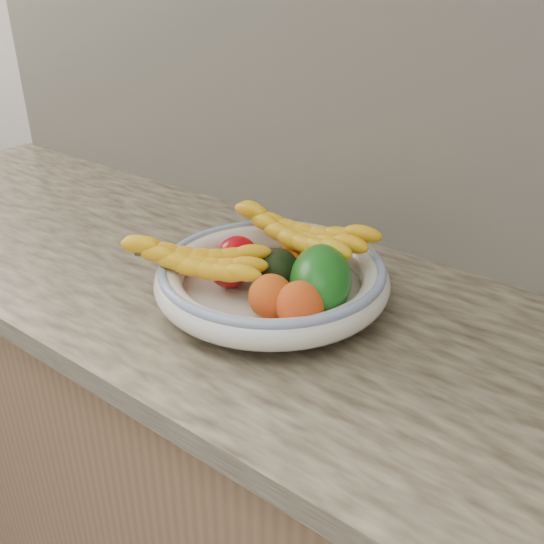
{
  "coord_description": "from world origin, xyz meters",
  "views": [
    {
      "loc": [
        0.54,
        0.96,
        1.42
      ],
      "look_at": [
        0.0,
        1.66,
        0.96
      ],
      "focal_mm": 40.0,
      "sensor_mm": 36.0,
      "label": 1
    }
  ],
  "objects_px": {
    "fruit_bowl": "(272,278)",
    "banana_bunch_front": "(194,264)",
    "green_mango": "(321,280)",
    "banana_bunch_back": "(298,238)"
  },
  "relations": [
    {
      "from": "banana_bunch_front",
      "to": "fruit_bowl",
      "type": "bearing_deg",
      "value": 16.68
    },
    {
      "from": "fruit_bowl",
      "to": "banana_bunch_front",
      "type": "relative_size",
      "value": 1.52
    },
    {
      "from": "fruit_bowl",
      "to": "green_mango",
      "type": "distance_m",
      "value": 0.1
    },
    {
      "from": "fruit_bowl",
      "to": "green_mango",
      "type": "bearing_deg",
      "value": 0.75
    },
    {
      "from": "green_mango",
      "to": "banana_bunch_front",
      "type": "xyz_separation_m",
      "value": [
        -0.19,
        -0.09,
        0.01
      ]
    },
    {
      "from": "banana_bunch_back",
      "to": "fruit_bowl",
      "type": "bearing_deg",
      "value": -80.97
    },
    {
      "from": "fruit_bowl",
      "to": "banana_bunch_front",
      "type": "distance_m",
      "value": 0.13
    },
    {
      "from": "banana_bunch_back",
      "to": "green_mango",
      "type": "bearing_deg",
      "value": -36.57
    },
    {
      "from": "fruit_bowl",
      "to": "banana_bunch_front",
      "type": "bearing_deg",
      "value": -135.78
    },
    {
      "from": "banana_bunch_back",
      "to": "banana_bunch_front",
      "type": "bearing_deg",
      "value": -112.49
    }
  ]
}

